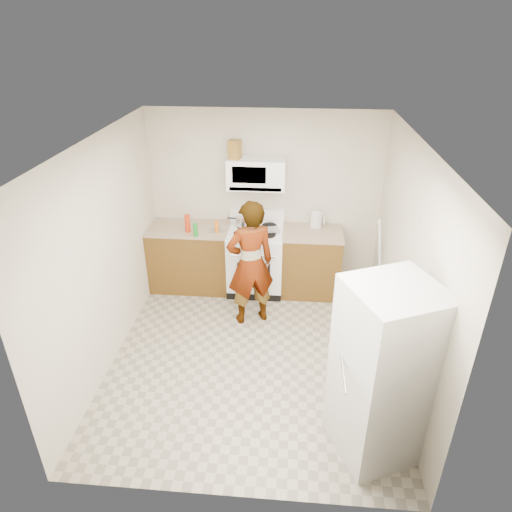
# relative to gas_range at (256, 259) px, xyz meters

# --- Properties ---
(floor) EXTENTS (3.60, 3.60, 0.00)m
(floor) POSITION_rel_gas_range_xyz_m (0.10, -1.48, -0.49)
(floor) COLOR gray
(floor) RESTS_ON ground
(back_wall) EXTENTS (3.20, 0.02, 2.50)m
(back_wall) POSITION_rel_gas_range_xyz_m (0.10, 0.31, 0.76)
(back_wall) COLOR beige
(back_wall) RESTS_ON floor
(right_wall) EXTENTS (0.02, 3.60, 2.50)m
(right_wall) POSITION_rel_gas_range_xyz_m (1.69, -1.48, 0.76)
(right_wall) COLOR beige
(right_wall) RESTS_ON floor
(cabinet_left) EXTENTS (1.12, 0.62, 0.90)m
(cabinet_left) POSITION_rel_gas_range_xyz_m (-0.94, 0.01, -0.04)
(cabinet_left) COLOR brown
(cabinet_left) RESTS_ON floor
(counter_left) EXTENTS (1.14, 0.64, 0.03)m
(counter_left) POSITION_rel_gas_range_xyz_m (-0.94, 0.01, 0.43)
(counter_left) COLOR tan
(counter_left) RESTS_ON cabinet_left
(cabinet_right) EXTENTS (0.80, 0.62, 0.90)m
(cabinet_right) POSITION_rel_gas_range_xyz_m (0.78, 0.01, -0.04)
(cabinet_right) COLOR brown
(cabinet_right) RESTS_ON floor
(counter_right) EXTENTS (0.82, 0.64, 0.03)m
(counter_right) POSITION_rel_gas_range_xyz_m (0.78, 0.01, 0.43)
(counter_right) COLOR tan
(counter_right) RESTS_ON cabinet_right
(gas_range) EXTENTS (0.76, 0.65, 1.13)m
(gas_range) POSITION_rel_gas_range_xyz_m (0.00, 0.00, 0.00)
(gas_range) COLOR white
(gas_range) RESTS_ON floor
(microwave) EXTENTS (0.76, 0.38, 0.40)m
(microwave) POSITION_rel_gas_range_xyz_m (0.00, 0.13, 1.21)
(microwave) COLOR white
(microwave) RESTS_ON back_wall
(person) EXTENTS (0.71, 0.60, 1.66)m
(person) POSITION_rel_gas_range_xyz_m (0.00, -0.77, 0.34)
(person) COLOR tan
(person) RESTS_ON floor
(fridge) EXTENTS (0.92, 0.92, 1.70)m
(fridge) POSITION_rel_gas_range_xyz_m (1.32, -2.64, 0.36)
(fridge) COLOR silver
(fridge) RESTS_ON floor
(kettle) EXTENTS (0.18, 0.18, 0.20)m
(kettle) POSITION_rel_gas_range_xyz_m (0.82, 0.19, 0.55)
(kettle) COLOR silver
(kettle) RESTS_ON counter_right
(jug) EXTENTS (0.17, 0.17, 0.24)m
(jug) POSITION_rel_gas_range_xyz_m (-0.28, 0.08, 1.53)
(jug) COLOR brown
(jug) RESTS_ON microwave
(saucepan) EXTENTS (0.26, 0.26, 0.12)m
(saucepan) POSITION_rel_gas_range_xyz_m (-0.18, 0.11, 0.53)
(saucepan) COLOR silver
(saucepan) RESTS_ON gas_range
(tray) EXTENTS (0.29, 0.24, 0.05)m
(tray) POSITION_rel_gas_range_xyz_m (0.20, -0.05, 0.47)
(tray) COLOR white
(tray) RESTS_ON gas_range
(bottle_spray) EXTENTS (0.10, 0.10, 0.25)m
(bottle_spray) POSITION_rel_gas_range_xyz_m (-0.91, -0.14, 0.57)
(bottle_spray) COLOR red
(bottle_spray) RESTS_ON counter_left
(bottle_hot_sauce) EXTENTS (0.06, 0.06, 0.17)m
(bottle_hot_sauce) POSITION_rel_gas_range_xyz_m (-0.51, -0.14, 0.53)
(bottle_hot_sauce) COLOR #CC6316
(bottle_hot_sauce) RESTS_ON counter_left
(bottle_green_cap) EXTENTS (0.07, 0.07, 0.19)m
(bottle_green_cap) POSITION_rel_gas_range_xyz_m (-0.78, -0.28, 0.54)
(bottle_green_cap) COLOR #167C22
(bottle_green_cap) RESTS_ON counter_left
(pot_lid) EXTENTS (0.33, 0.33, 0.01)m
(pot_lid) POSITION_rel_gas_range_xyz_m (-0.55, -0.06, 0.46)
(pot_lid) COLOR white
(pot_lid) RESTS_ON counter_left
(broom) EXTENTS (0.22, 0.20, 1.30)m
(broom) POSITION_rel_gas_range_xyz_m (1.66, -0.30, 0.17)
(broom) COLOR white
(broom) RESTS_ON floor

